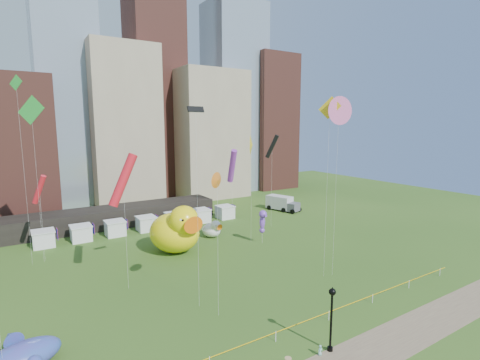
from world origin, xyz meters
TOP-DOWN VIEW (x-y plane):
  - ground at (0.00, 0.00)m, footprint 160.00×160.00m
  - skyline at (2.25, 61.06)m, footprint 101.00×23.00m
  - crane_right at (30.89, 64.00)m, footprint 23.00×1.00m
  - pavilion at (-4.00, 42.00)m, footprint 38.00×6.00m
  - vendor_tents at (1.02, 36.00)m, footprint 33.24×2.80m
  - caution_tape at (0.00, 0.00)m, footprint 50.00×0.06m
  - big_duck at (1.29, 23.66)m, footprint 7.72×9.44m
  - small_duck at (8.57, 27.01)m, footprint 3.30×3.90m
  - seahorse_green at (2.07, 24.31)m, footprint 1.38×1.65m
  - seahorse_purple at (13.37, 20.36)m, footprint 1.26×1.52m
  - whale_inflatable at (-17.35, 7.13)m, footprint 5.71×6.65m
  - lamppost at (2.82, -3.20)m, footprint 0.55×0.55m
  - box_truck at (28.97, 35.23)m, footprint 4.48×7.31m
  - toddler at (1.76, -3.20)m, footprint 0.29×0.22m
  - kite_0 at (-7.41, 16.03)m, footprint 3.31×1.28m
  - kite_1 at (13.61, 6.80)m, footprint 3.11×0.92m
  - kite_2 at (-2.69, 8.52)m, footprint 1.69×0.51m
  - kite_3 at (-14.46, 29.28)m, footprint 2.73×2.24m
  - kite_4 at (12.49, 22.06)m, footprint 1.87×2.36m
  - kite_6 at (-1.93, 6.04)m, footprint 1.21×0.99m
  - kite_7 at (16.06, 33.43)m, footprint 1.92×3.77m
  - kite_8 at (-14.29, 29.85)m, footprint 2.02×2.02m
  - kite_10 at (19.99, 27.00)m, footprint 1.93×2.30m
  - kite_11 at (-15.77, 29.21)m, footprint 1.29×1.33m
  - kite_12 at (12.52, 7.09)m, footprint 1.43×2.00m

SIDE VIEW (x-z plane):
  - ground at x=0.00m, z-range 0.00..0.00m
  - toddler at x=1.76m, z-range 0.02..0.84m
  - caution_tape at x=0.00m, z-range 0.23..1.13m
  - whale_inflatable at x=-17.35m, z-range -0.10..2.19m
  - vendor_tents at x=1.02m, z-range -0.09..2.31m
  - small_duck at x=8.57m, z-range -0.11..2.67m
  - box_truck at x=28.97m, z-range 0.04..2.96m
  - pavilion at x=-4.00m, z-range 0.00..3.20m
  - big_duck at x=1.29m, z-range -0.28..6.56m
  - lamppost at x=2.82m, z-range 0.58..5.82m
  - seahorse_purple at x=13.37m, z-range 1.10..6.14m
  - seahorse_green at x=2.07m, z-range 1.34..7.06m
  - kite_8 at x=-14.29m, z-range 3.71..14.92m
  - kite_7 at x=16.06m, z-range 3.50..16.67m
  - kite_0 at x=-7.41m, z-range 4.50..19.00m
  - kite_6 at x=-1.93m, z-range 5.88..19.15m
  - kite_10 at x=19.99m, z-range 5.87..21.64m
  - kite_4 at x=12.49m, z-range 6.54..22.32m
  - kite_2 at x=-2.69m, z-range 8.80..27.76m
  - kite_12 at x=12.52m, z-range 8.45..28.82m
  - kite_3 at x=-14.46m, z-range 8.41..29.23m
  - kite_1 at x=13.61m, z-range 8.64..29.03m
  - kite_11 at x=-15.77m, z-range 9.48..32.58m
  - skyline at x=2.25m, z-range -12.56..55.44m
  - crane_right at x=30.89m, z-range 8.90..84.90m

